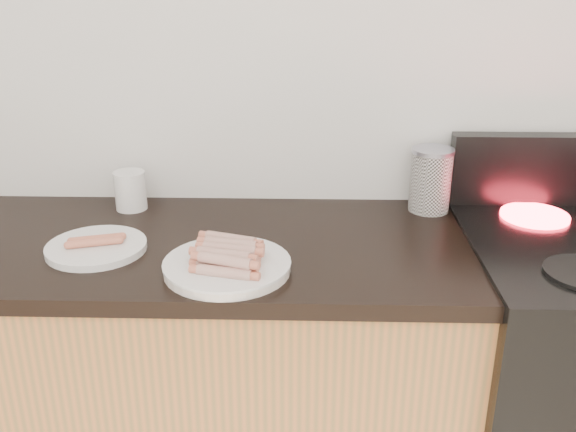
{
  "coord_description": "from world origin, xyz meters",
  "views": [
    {
      "loc": [
        -0.01,
        0.22,
        1.56
      ],
      "look_at": [
        -0.05,
        1.62,
        1.0
      ],
      "focal_mm": 40.0,
      "sensor_mm": 36.0,
      "label": 1
    }
  ],
  "objects_px": {
    "canister": "(431,180)",
    "mug": "(130,190)",
    "main_plate": "(227,267)",
    "side_plate": "(96,247)"
  },
  "relations": [
    {
      "from": "canister",
      "to": "mug",
      "type": "height_order",
      "value": "canister"
    },
    {
      "from": "main_plate",
      "to": "mug",
      "type": "height_order",
      "value": "mug"
    },
    {
      "from": "side_plate",
      "to": "mug",
      "type": "distance_m",
      "value": 0.29
    },
    {
      "from": "side_plate",
      "to": "mug",
      "type": "height_order",
      "value": "mug"
    },
    {
      "from": "mug",
      "to": "main_plate",
      "type": "bearing_deg",
      "value": -50.53
    },
    {
      "from": "side_plate",
      "to": "canister",
      "type": "distance_m",
      "value": 0.91
    },
    {
      "from": "canister",
      "to": "mug",
      "type": "distance_m",
      "value": 0.84
    },
    {
      "from": "canister",
      "to": "main_plate",
      "type": "bearing_deg",
      "value": -142.9
    },
    {
      "from": "canister",
      "to": "side_plate",
      "type": "bearing_deg",
      "value": -160.98
    },
    {
      "from": "main_plate",
      "to": "mug",
      "type": "relative_size",
      "value": 2.63
    }
  ]
}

